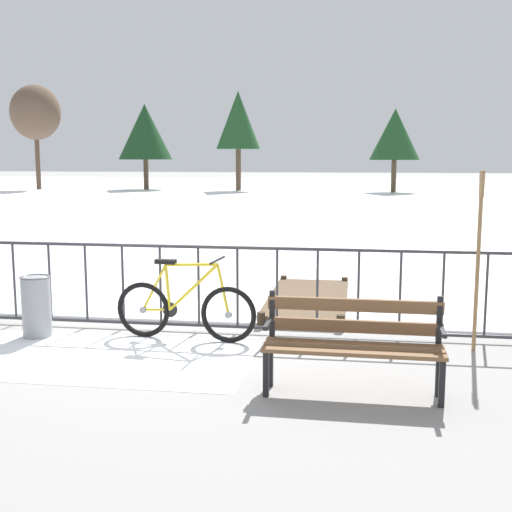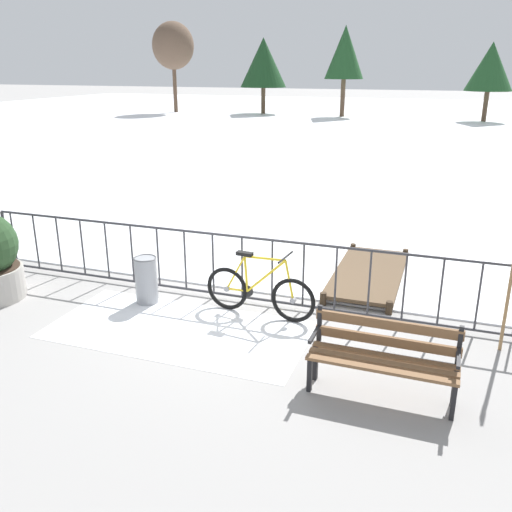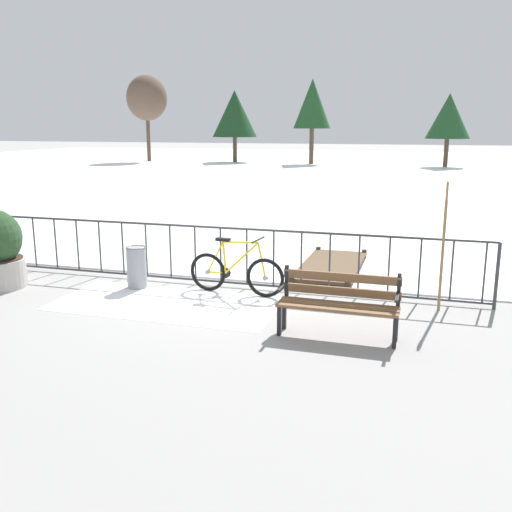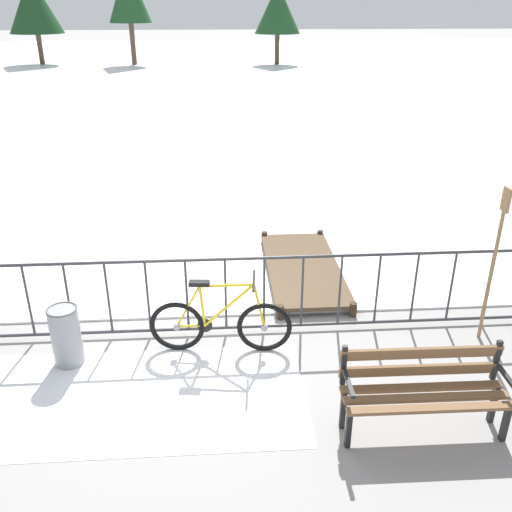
% 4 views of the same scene
% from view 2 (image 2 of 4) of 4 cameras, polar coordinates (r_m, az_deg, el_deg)
% --- Properties ---
extents(ground_plane, '(160.00, 160.00, 0.00)m').
position_cam_2_polar(ground_plane, '(8.58, -1.42, -4.73)').
color(ground_plane, gray).
extents(frozen_pond, '(80.00, 56.00, 0.03)m').
position_cam_2_polar(frozen_pond, '(36.00, 15.38, 12.96)').
color(frozen_pond, white).
rests_on(frozen_pond, ground).
extents(snow_patch, '(3.58, 1.75, 0.01)m').
position_cam_2_polar(snow_patch, '(7.77, -8.00, -7.54)').
color(snow_patch, white).
rests_on(snow_patch, ground).
extents(railing_fence, '(9.06, 0.06, 1.07)m').
position_cam_2_polar(railing_fence, '(8.37, -1.45, -1.22)').
color(railing_fence, '#38383D').
rests_on(railing_fence, ground).
extents(bicycle_near_railing, '(1.71, 0.52, 0.97)m').
position_cam_2_polar(bicycle_near_railing, '(7.98, 0.32, -3.73)').
color(bicycle_near_railing, black).
rests_on(bicycle_near_railing, ground).
extents(park_bench, '(1.61, 0.50, 0.89)m').
position_cam_2_polar(park_bench, '(6.24, 13.07, -9.69)').
color(park_bench, brown).
rests_on(park_bench, ground).
extents(trash_bin, '(0.35, 0.35, 0.73)m').
position_cam_2_polar(trash_bin, '(8.58, -11.27, -2.40)').
color(trash_bin, gray).
rests_on(trash_bin, ground).
extents(wooden_dock, '(1.10, 2.66, 0.20)m').
position_cam_2_polar(wooden_dock, '(9.58, 11.57, -1.75)').
color(wooden_dock, brown).
rests_on(wooden_dock, ground).
extents(tree_far_west, '(3.12, 3.12, 6.57)m').
position_cam_2_polar(tree_far_west, '(44.56, -8.57, 20.68)').
color(tree_far_west, brown).
rests_on(tree_far_west, ground).
extents(tree_west_mid, '(3.39, 3.39, 5.38)m').
position_cam_2_polar(tree_west_mid, '(42.74, 0.77, 19.36)').
color(tree_west_mid, brown).
rests_on(tree_west_mid, ground).
extents(tree_centre, '(2.68, 2.68, 6.05)m').
position_cam_2_polar(tree_centre, '(40.65, 9.18, 20.04)').
color(tree_centre, brown).
rests_on(tree_centre, ground).
extents(tree_east_mid, '(2.93, 2.93, 4.87)m').
position_cam_2_polar(tree_east_mid, '(39.46, 23.08, 17.56)').
color(tree_east_mid, brown).
rests_on(tree_east_mid, ground).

